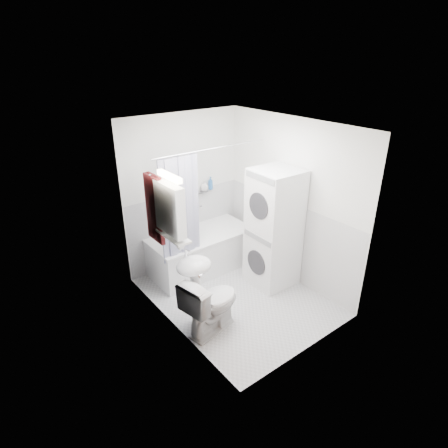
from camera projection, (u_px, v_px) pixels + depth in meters
floor at (236, 296)px, 5.32m from camera, size 2.60×2.60×0.00m
room_walls at (237, 199)px, 4.69m from camera, size 2.60×2.60×2.60m
wainscot at (223, 252)px, 5.28m from camera, size 1.98×2.58×2.58m
door at (201, 276)px, 3.98m from camera, size 0.05×2.00×2.00m
bathtub at (201, 250)px, 5.86m from camera, size 1.61×0.76×0.61m
tub_spout at (199, 205)px, 5.96m from camera, size 0.04×0.12×0.04m
curtain_rod at (212, 149)px, 4.93m from camera, size 1.79×0.02×0.02m
shower_curtain at (181, 211)px, 4.96m from camera, size 0.55×0.02×1.45m
sink at (195, 276)px, 4.52m from camera, size 0.44×0.37×1.04m
medicine_cabinet at (170, 207)px, 4.23m from camera, size 0.13×0.50×0.71m
shelf at (173, 236)px, 4.39m from camera, size 0.18×0.54×0.02m
shower_caddy at (202, 192)px, 5.89m from camera, size 0.22×0.06×0.02m
towel at (154, 208)px, 4.49m from camera, size 0.07×0.36×0.86m
washer_dryer at (274, 229)px, 5.32m from camera, size 0.64×0.63×1.74m
toilet at (211, 304)px, 4.55m from camera, size 0.85×0.58×0.76m
soap_pump at (181, 245)px, 4.71m from camera, size 0.08×0.17×0.08m
shelf_bottle at (180, 237)px, 4.27m from camera, size 0.07×0.18×0.07m
shelf_cup at (168, 228)px, 4.45m from camera, size 0.10×0.09×0.10m
shampoo_a at (204, 187)px, 5.89m from camera, size 0.13×0.17×0.13m
shampoo_b at (211, 187)px, 5.96m from camera, size 0.08×0.21×0.08m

